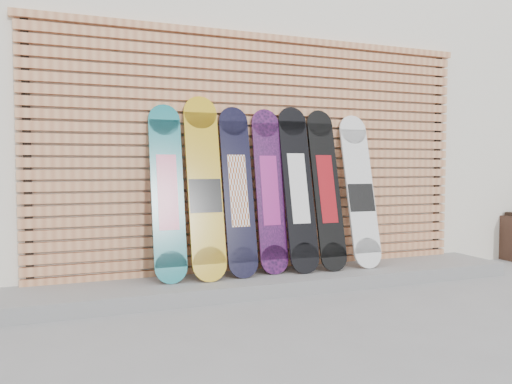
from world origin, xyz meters
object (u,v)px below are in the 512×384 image
snowboard_1 (205,188)px  snowboard_6 (360,191)px  snowboard_3 (270,190)px  snowboard_5 (326,189)px  snowboard_0 (167,192)px  snowboard_2 (238,191)px  snowboard_4 (298,188)px

snowboard_1 → snowboard_6: (1.54, -0.00, -0.06)m
snowboard_3 → snowboard_6: 0.93m
snowboard_5 → snowboard_0: bearing=179.0°
snowboard_0 → snowboard_2: snowboard_2 is taller
snowboard_5 → snowboard_1: bearing=-180.0°
snowboard_4 → snowboard_6: 0.66m
snowboard_6 → snowboard_1: bearing=180.0°
snowboard_1 → snowboard_3: bearing=3.7°
snowboard_0 → snowboard_3: size_ratio=1.00×
snowboard_0 → snowboard_2: bearing=-1.0°
snowboard_6 → snowboard_2: bearing=179.2°
snowboard_0 → snowboard_2: size_ratio=1.00×
snowboard_1 → snowboard_4: size_ratio=1.04×
snowboard_3 → snowboard_5: bearing=-4.0°
snowboard_0 → snowboard_1: size_ratio=0.95×
snowboard_0 → snowboard_1: (0.31, -0.03, 0.03)m
snowboard_2 → snowboard_1: bearing=-177.1°
snowboard_2 → snowboard_6: 1.23m
snowboard_4 → snowboard_6: bearing=-0.5°
snowboard_6 → snowboard_0: bearing=179.2°
snowboard_3 → snowboard_6: bearing=-2.5°
snowboard_2 → snowboard_5: snowboard_5 is taller
snowboard_2 → snowboard_4: bearing=-1.1°
snowboard_0 → snowboard_6: (1.85, -0.03, -0.02)m
snowboard_5 → snowboard_6: bearing=-0.3°
snowboard_3 → snowboard_1: bearing=-176.3°
snowboard_6 → snowboard_3: bearing=177.5°
snowboard_2 → snowboard_6: size_ratio=1.02×
snowboard_5 → snowboard_6: snowboard_5 is taller
snowboard_0 → snowboard_5: 1.49m
snowboard_3 → snowboard_4: snowboard_4 is taller
snowboard_4 → snowboard_5: 0.29m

